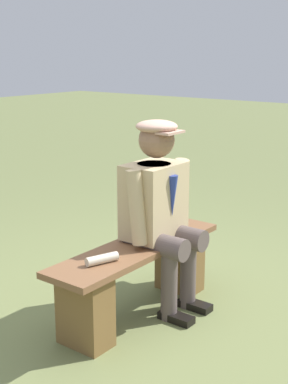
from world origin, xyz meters
The scene contains 4 objects.
ground_plane centered at (0.00, 0.00, 0.00)m, with size 30.00×30.00×0.00m, color olive.
bench centered at (0.00, 0.00, 0.29)m, with size 1.42×0.37×0.49m.
seated_man centered at (-0.18, 0.05, 0.73)m, with size 0.58×0.54×1.30m.
rolled_magazine centered at (0.38, 0.02, 0.52)m, with size 0.06×0.06×0.21m, color beige.
Camera 1 is at (2.68, 2.12, 1.74)m, focal length 51.45 mm.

